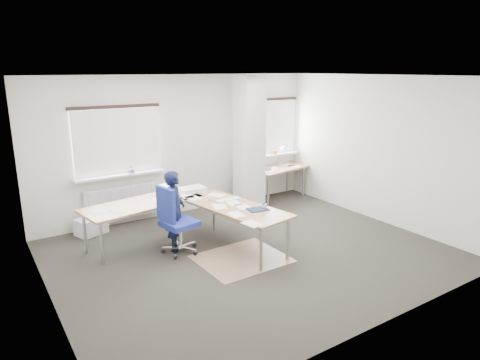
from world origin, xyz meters
TOP-DOWN VIEW (x-y plane):
  - ground at (0.00, 0.00)m, footprint 6.00×6.00m
  - room_shell at (0.18, 0.45)m, footprint 6.04×5.04m
  - floor_mat at (-0.25, -0.12)m, footprint 1.36×1.16m
  - white_crate at (-1.95, 2.25)m, footprint 0.59×0.50m
  - desk_main at (-0.65, 0.83)m, footprint 2.82×2.63m
  - desk_side at (2.25, 2.16)m, footprint 1.50×0.93m
  - task_chair at (-0.99, 0.62)m, footprint 0.63×0.62m
  - person at (-0.94, 0.81)m, footprint 0.51×0.58m

SIDE VIEW (x-z plane):
  - ground at x=0.00m, z-range 0.00..0.00m
  - floor_mat at x=-0.25m, z-range 0.00..0.01m
  - white_crate at x=-1.95m, z-range 0.00..0.30m
  - task_chair at x=-0.99m, z-range -0.25..0.89m
  - person at x=-0.94m, z-range 0.00..1.33m
  - desk_side at x=2.25m, z-range 0.08..1.29m
  - desk_main at x=-0.65m, z-range 0.21..1.17m
  - room_shell at x=0.18m, z-range 0.34..3.16m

